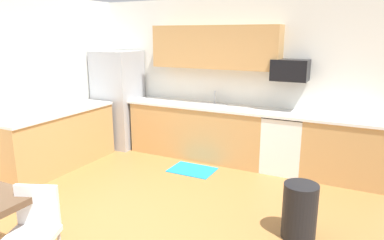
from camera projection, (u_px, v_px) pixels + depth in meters
name	position (u px, v px, depth m)	size (l,w,h in m)	color
ground_plane	(153.00, 223.00, 4.05)	(12.00, 12.00, 0.00)	#9E6B38
wall_back	(235.00, 80.00, 6.03)	(5.80, 0.10, 2.70)	silver
cabinet_run_back	(198.00, 131.00, 6.18)	(2.41, 0.60, 0.90)	tan
cabinet_run_back_right	(344.00, 151.00, 5.14)	(1.14, 0.60, 0.90)	tan
cabinet_run_left	(58.00, 141.00, 5.64)	(0.60, 2.00, 0.90)	tan
countertop_back	(227.00, 108.00, 5.83)	(4.80, 0.64, 0.04)	silver
countertop_left	(55.00, 112.00, 5.53)	(0.64, 2.00, 0.04)	silver
upper_cabinets_back	(215.00, 47.00, 5.84)	(2.20, 0.34, 0.70)	tan
refrigerator	(119.00, 99.00, 6.72)	(0.76, 0.70, 1.81)	#9EA0A5
oven_range	(284.00, 143.00, 5.52)	(0.60, 0.60, 0.91)	white
microwave	(290.00, 70.00, 5.34)	(0.54, 0.36, 0.32)	black
sink_basin	(210.00, 109.00, 5.97)	(0.48, 0.40, 0.14)	#A5A8AD
sink_faucet	(215.00, 98.00, 6.09)	(0.02, 0.02, 0.24)	#B2B5BA
chair_near_table	(33.00, 228.00, 3.00)	(0.52, 0.52, 0.85)	white
trash_bin	(300.00, 211.00, 3.71)	(0.36, 0.36, 0.60)	black
floor_mat	(192.00, 170.00, 5.62)	(0.70, 0.50, 0.01)	#198CBF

